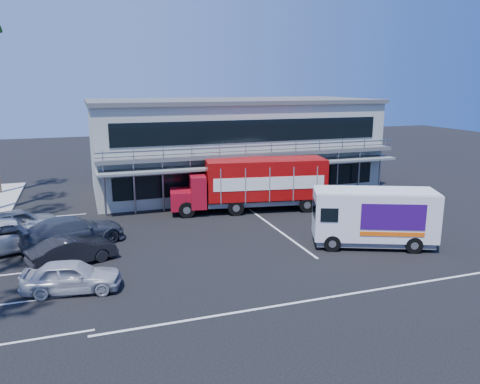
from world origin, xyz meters
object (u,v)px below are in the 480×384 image
object	(u,v)px
parked_car_b	(72,251)
white_van	(374,217)
red_truck	(255,183)
parked_car_a	(72,276)

from	to	relation	value
parked_car_b	white_van	bearing A→B (deg)	-120.02
red_truck	parked_car_a	world-z (taller)	red_truck
red_truck	parked_car_b	world-z (taller)	red_truck
white_van	parked_car_a	bearing A→B (deg)	-154.40
white_van	parked_car_b	world-z (taller)	white_van
red_truck	white_van	size ratio (longest dim) A/B	1.62
parked_car_a	white_van	bearing A→B (deg)	-77.46
white_van	red_truck	bearing A→B (deg)	133.56
parked_car_a	parked_car_b	size ratio (longest dim) A/B	0.97
red_truck	parked_car_b	distance (m)	13.48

